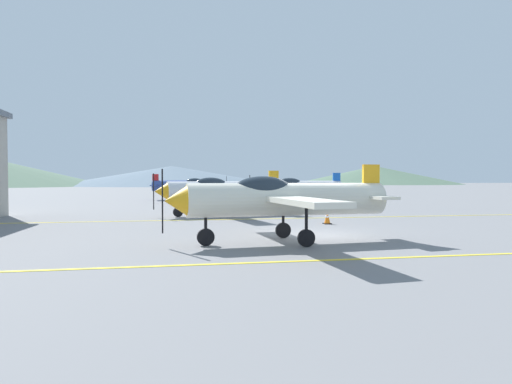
{
  "coord_description": "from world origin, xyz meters",
  "views": [
    {
      "loc": [
        -4.97,
        -15.28,
        2.07
      ],
      "look_at": [
        0.53,
        14.0,
        1.2
      ],
      "focal_mm": 30.85,
      "sensor_mm": 36.0,
      "label": 1
    }
  ],
  "objects_px": {
    "airplane_far": "(297,187)",
    "airplane_back": "(189,185)",
    "airplane_mid": "(221,190)",
    "airplane_near": "(280,198)",
    "traffic_cone_front": "(327,218)",
    "car_sedan": "(286,191)"
  },
  "relations": [
    {
      "from": "airplane_back",
      "to": "traffic_cone_front",
      "type": "distance_m",
      "value": 25.72
    },
    {
      "from": "airplane_mid",
      "to": "airplane_back",
      "type": "height_order",
      "value": "same"
    },
    {
      "from": "airplane_near",
      "to": "airplane_far",
      "type": "bearing_deg",
      "value": 72.56
    },
    {
      "from": "airplane_back",
      "to": "car_sedan",
      "type": "height_order",
      "value": "airplane_back"
    },
    {
      "from": "airplane_far",
      "to": "airplane_back",
      "type": "distance_m",
      "value": 13.6
    },
    {
      "from": "airplane_mid",
      "to": "airplane_far",
      "type": "relative_size",
      "value": 1.0
    },
    {
      "from": "car_sedan",
      "to": "traffic_cone_front",
      "type": "bearing_deg",
      "value": -99.98
    },
    {
      "from": "airplane_near",
      "to": "airplane_back",
      "type": "height_order",
      "value": "same"
    },
    {
      "from": "airplane_back",
      "to": "car_sedan",
      "type": "distance_m",
      "value": 9.77
    },
    {
      "from": "airplane_far",
      "to": "traffic_cone_front",
      "type": "distance_m",
      "value": 14.4
    },
    {
      "from": "airplane_mid",
      "to": "airplane_near",
      "type": "bearing_deg",
      "value": -85.96
    },
    {
      "from": "airplane_mid",
      "to": "car_sedan",
      "type": "bearing_deg",
      "value": 65.04
    },
    {
      "from": "airplane_far",
      "to": "airplane_back",
      "type": "relative_size",
      "value": 0.99
    },
    {
      "from": "airplane_near",
      "to": "airplane_back",
      "type": "distance_m",
      "value": 30.58
    },
    {
      "from": "airplane_near",
      "to": "car_sedan",
      "type": "xyz_separation_m",
      "value": [
        7.8,
        29.45,
        -0.61
      ]
    },
    {
      "from": "airplane_near",
      "to": "car_sedan",
      "type": "height_order",
      "value": "airplane_near"
    },
    {
      "from": "airplane_near",
      "to": "traffic_cone_front",
      "type": "xyz_separation_m",
      "value": [
        3.57,
        5.42,
        -1.16
      ]
    },
    {
      "from": "traffic_cone_front",
      "to": "airplane_far",
      "type": "bearing_deg",
      "value": 79.7
    },
    {
      "from": "airplane_near",
      "to": "airplane_back",
      "type": "xyz_separation_m",
      "value": [
        -1.89,
        30.52,
        0.0
      ]
    },
    {
      "from": "car_sedan",
      "to": "traffic_cone_front",
      "type": "xyz_separation_m",
      "value": [
        -4.23,
        -24.03,
        -0.56
      ]
    },
    {
      "from": "airplane_near",
      "to": "traffic_cone_front",
      "type": "relative_size",
      "value": 14.61
    },
    {
      "from": "airplane_near",
      "to": "airplane_back",
      "type": "relative_size",
      "value": 1.0
    }
  ]
}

